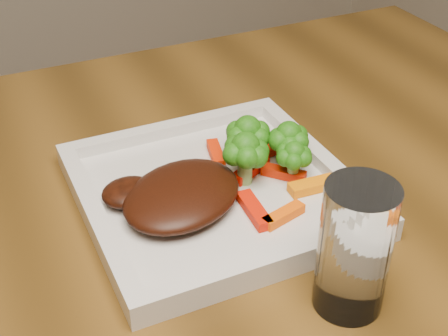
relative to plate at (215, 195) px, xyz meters
name	(u,v)px	position (x,y,z in m)	size (l,w,h in m)	color
plate	(215,195)	(0.00, 0.00, 0.00)	(0.27, 0.27, 0.01)	silver
steak	(182,195)	(-0.04, -0.01, 0.02)	(0.13, 0.10, 0.03)	#371308
broccoli_0	(248,136)	(0.05, 0.03, 0.04)	(0.06, 0.06, 0.07)	#196A11
broccoli_1	(288,142)	(0.09, 0.01, 0.04)	(0.05, 0.05, 0.06)	#116911
broccoli_2	(294,156)	(0.08, -0.02, 0.04)	(0.04, 0.04, 0.06)	#226310
broccoli_3	(245,157)	(0.03, 0.00, 0.04)	(0.06, 0.06, 0.06)	#367513
carrot_0	(283,215)	(0.04, -0.07, 0.01)	(0.05, 0.01, 0.01)	#FF5904
carrot_1	(318,184)	(0.10, -0.04, 0.01)	(0.06, 0.02, 0.01)	orange
carrot_2	(254,210)	(0.02, -0.05, 0.01)	(0.06, 0.02, 0.01)	red
carrot_3	(282,146)	(0.10, 0.04, 0.01)	(0.06, 0.02, 0.01)	red
carrot_4	(216,153)	(0.03, 0.06, 0.01)	(0.05, 0.01, 0.01)	red
carrot_5	(284,173)	(0.08, -0.01, 0.01)	(0.05, 0.01, 0.01)	red
carrot_6	(250,170)	(0.05, 0.01, 0.01)	(0.05, 0.01, 0.01)	red
drinking_glass	(354,249)	(0.04, -0.18, 0.05)	(0.06, 0.06, 0.12)	white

